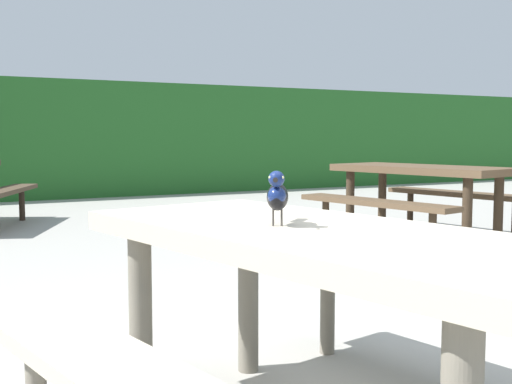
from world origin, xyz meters
The scene contains 3 objects.
picnic_table_foreground centered at (-0.07, 0.05, 0.56)m, with size 1.98×2.00×0.74m.
bird_grackle centered at (-0.17, 0.14, 0.84)m, with size 0.18×0.25×0.18m.
picnic_table_mid_left centered at (3.28, 3.22, 0.56)m, with size 1.99×2.01×0.74m.
Camera 1 is at (-1.21, -1.66, 1.03)m, focal length 44.85 mm.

